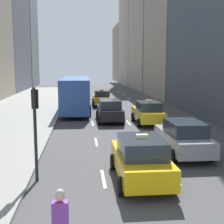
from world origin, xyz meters
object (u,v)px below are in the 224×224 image
Objects in this scene: sedan_black_near at (110,110)px; taxi_third at (141,159)px; taxi_second at (148,112)px; traffic_light_pole at (35,119)px; sedan_silver_behind at (183,137)px; taxi_lead at (102,98)px; skateboarder at (61,223)px; city_bus at (75,93)px.

taxi_third is at bearing -90.00° from sedan_black_near.
taxi_second reaches higher than sedan_black_near.
taxi_second is 13.26m from traffic_light_pole.
sedan_silver_behind is 7.53m from traffic_light_pole.
taxi_lead is at bearing 90.00° from taxi_third.
taxi_second is at bearing 76.59° from taxi_third.
taxi_third is 2.52× the size of skateboarder.
taxi_third reaches higher than sedan_silver_behind.
city_bus is at bearing 90.27° from skateboarder.
sedan_silver_behind is at bearing 23.70° from traffic_light_pole.
sedan_silver_behind is at bearing -70.35° from city_bus.
taxi_lead is at bearing 54.33° from city_bus.
traffic_light_pole reaches higher than skateboarder.
city_bus reaches higher than sedan_silver_behind.
sedan_black_near is at bearing 81.46° from skateboarder.
sedan_black_near reaches higher than skateboarder.
sedan_silver_behind is 16.71m from city_bus.
city_bus reaches higher than taxi_third.
taxi_lead is at bearing 80.09° from traffic_light_pole.
taxi_lead is 1.22× the size of traffic_light_pole.
skateboarder is at bearing -95.53° from taxi_lead.
taxi_second is 2.52× the size of skateboarder.
taxi_lead is 4.91m from city_bus.
skateboarder is at bearing -119.14° from taxi_third.
taxi_second is (2.80, -11.29, 0.00)m from taxi_lead.
sedan_black_near is (-0.00, -9.89, 0.01)m from taxi_lead.
taxi_third is at bearing -129.47° from sedan_silver_behind.
city_bus is (-2.81, 19.12, 0.91)m from taxi_third.
taxi_lead is 9.89m from sedan_black_near.
taxi_lead and taxi_second have the same top height.
taxi_lead is 1.00× the size of taxi_second.
taxi_second is 0.93× the size of sedan_black_near.
city_bus is (-2.81, 5.98, 0.90)m from sedan_black_near.
sedan_silver_behind is 0.40× the size of city_bus.
traffic_light_pole reaches higher than sedan_silver_behind.
traffic_light_pole is (-3.95, 0.44, 1.53)m from taxi_third.
taxi_lead is at bearing 84.47° from skateboarder.
taxi_third is at bearing -103.41° from taxi_second.
city_bus is at bearing 127.27° from taxi_second.
sedan_silver_behind is (2.80, -19.64, -0.01)m from taxi_lead.
taxi_second is at bearing -52.73° from city_bus.
traffic_light_pole is at bearing 103.32° from skateboarder.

